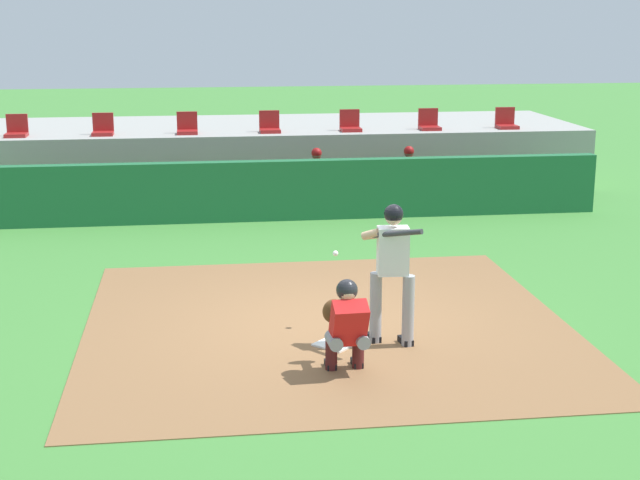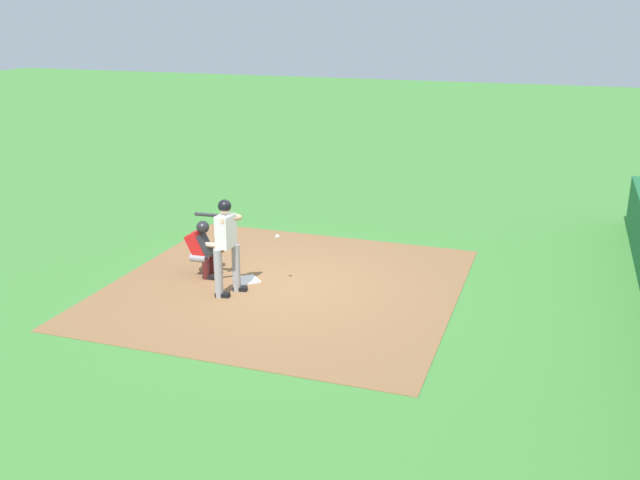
# 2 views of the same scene
# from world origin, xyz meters

# --- Properties ---
(ground_plane) EXTENTS (80.00, 80.00, 0.00)m
(ground_plane) POSITION_xyz_m (0.00, 0.00, 0.00)
(ground_plane) COLOR #428438
(dirt_infield) EXTENTS (6.40, 6.40, 0.01)m
(dirt_infield) POSITION_xyz_m (0.00, 0.00, 0.01)
(dirt_infield) COLOR olive
(dirt_infield) RESTS_ON ground
(home_plate) EXTENTS (0.62, 0.62, 0.02)m
(home_plate) POSITION_xyz_m (0.00, -0.80, 0.02)
(home_plate) COLOR white
(home_plate) RESTS_ON dirt_infield
(batter_at_plate) EXTENTS (0.67, 0.78, 1.80)m
(batter_at_plate) POSITION_xyz_m (0.69, -0.85, 1.04)
(batter_at_plate) COLOR #99999E
(batter_at_plate) RESTS_ON ground
(catcher_crouched) EXTENTS (0.49, 1.96, 1.13)m
(catcher_crouched) POSITION_xyz_m (-0.02, -1.69, 0.61)
(catcher_crouched) COLOR gray
(catcher_crouched) RESTS_ON ground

